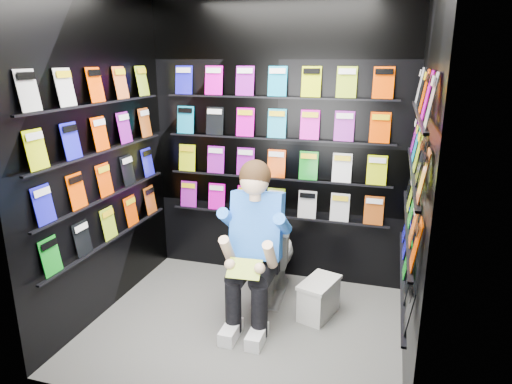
% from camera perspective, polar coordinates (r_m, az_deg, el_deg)
% --- Properties ---
extents(floor, '(2.40, 2.40, 0.00)m').
position_cam_1_polar(floor, '(3.78, -1.44, -16.47)').
color(floor, '#5C5C59').
rests_on(floor, ground).
extents(wall_back, '(2.40, 0.04, 2.60)m').
position_cam_1_polar(wall_back, '(4.21, 2.70, 6.04)').
color(wall_back, black).
rests_on(wall_back, floor).
extents(wall_front, '(2.40, 0.04, 2.60)m').
position_cam_1_polar(wall_front, '(2.38, -9.19, -2.23)').
color(wall_front, black).
rests_on(wall_front, floor).
extents(wall_left, '(0.04, 2.00, 2.60)m').
position_cam_1_polar(wall_left, '(3.81, -19.03, 4.09)').
color(wall_left, black).
rests_on(wall_left, floor).
extents(wall_right, '(0.04, 2.00, 2.60)m').
position_cam_1_polar(wall_right, '(3.12, 19.85, 1.44)').
color(wall_right, black).
rests_on(wall_right, floor).
extents(comics_back, '(2.10, 0.06, 1.37)m').
position_cam_1_polar(comics_back, '(4.18, 2.60, 6.04)').
color(comics_back, orange).
rests_on(comics_back, wall_back).
extents(comics_left, '(0.06, 1.70, 1.37)m').
position_cam_1_polar(comics_left, '(3.80, -18.66, 4.15)').
color(comics_left, orange).
rests_on(comics_left, wall_left).
extents(comics_right, '(0.06, 1.70, 1.37)m').
position_cam_1_polar(comics_right, '(3.11, 19.30, 1.58)').
color(comics_right, orange).
rests_on(comics_right, wall_right).
extents(toilet, '(0.47, 0.78, 0.73)m').
position_cam_1_polar(toilet, '(4.09, 1.77, -7.99)').
color(toilet, white).
rests_on(toilet, floor).
extents(longbox, '(0.31, 0.43, 0.29)m').
position_cam_1_polar(longbox, '(3.89, 7.85, -13.20)').
color(longbox, silver).
rests_on(longbox, floor).
extents(longbox_lid, '(0.34, 0.45, 0.03)m').
position_cam_1_polar(longbox_lid, '(3.81, 7.95, -11.13)').
color(longbox_lid, silver).
rests_on(longbox_lid, longbox).
extents(reader, '(0.60, 0.83, 1.45)m').
position_cam_1_polar(reader, '(3.59, 0.25, -4.32)').
color(reader, blue).
rests_on(reader, toilet).
extents(held_comic, '(0.26, 0.16, 0.11)m').
position_cam_1_polar(held_comic, '(3.36, -1.47, -9.58)').
color(held_comic, '#2A9226').
rests_on(held_comic, reader).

